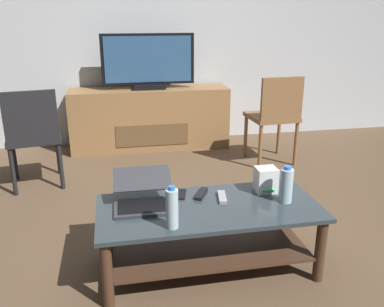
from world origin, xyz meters
The scene contains 14 objects.
ground_plane centered at (0.00, 0.00, 0.00)m, with size 7.68×7.68×0.00m, color brown.
back_wall centered at (0.00, 2.40, 1.40)m, with size 6.40×0.12×2.80m, color silver.
coffee_table centered at (0.00, -0.34, 0.28)m, with size 1.27×0.57×0.41m.
media_cabinet centered at (-0.10, 2.08, 0.33)m, with size 1.73×0.45×0.67m.
television centered at (-0.10, 2.06, 0.95)m, with size 0.99×0.20×0.58m.
dining_chair centered at (1.06, 1.29, 0.51)m, with size 0.46×0.46×0.89m.
side_chair centered at (-1.18, 1.12, 0.49)m, with size 0.51×0.51×0.87m.
laptop centered at (-0.36, -0.25, 0.46)m, with size 0.34×0.37×0.16m.
router_box centered at (0.39, -0.21, 0.48)m, with size 0.13×0.11×0.15m.
water_bottle_near centered at (0.45, -0.37, 0.51)m, with size 0.08×0.08×0.22m.
water_bottle_far centered at (-0.24, -0.54, 0.51)m, with size 0.06×0.06×0.23m.
cell_phone centered at (-0.14, -0.16, 0.41)m, with size 0.07×0.14×0.01m, color black.
tv_remote centered at (0.10, -0.26, 0.42)m, with size 0.04×0.16×0.02m, color #99999E.
soundbar_remote centered at (-0.01, -0.19, 0.42)m, with size 0.04×0.16×0.02m, color black.
Camera 1 is at (-0.51, -2.39, 1.45)m, focal length 38.33 mm.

